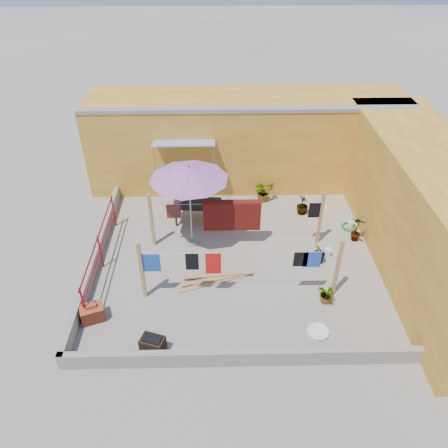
{
  "coord_description": "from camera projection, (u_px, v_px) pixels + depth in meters",
  "views": [
    {
      "loc": [
        -0.58,
        -9.68,
        8.41
      ],
      "look_at": [
        -0.37,
        0.3,
        1.1
      ],
      "focal_mm": 35.0,
      "sensor_mm": 36.0,
      "label": 1
    }
  ],
  "objects": [
    {
      "name": "green_hose",
      "position": [
        349.0,
        227.0,
        14.06
      ],
      "size": [
        0.53,
        0.53,
        0.08
      ],
      "color": "#1B7B1F",
      "rests_on": "ground"
    },
    {
      "name": "patio_umbrella",
      "position": [
        189.0,
        174.0,
        12.02
      ],
      "size": [
        2.5,
        2.5,
        2.7
      ],
      "color": "gray",
      "rests_on": "ground"
    },
    {
      "name": "ground",
      "position": [
        237.0,
        260.0,
        12.79
      ],
      "size": [
        80.0,
        80.0,
        0.0
      ],
      "primitive_type": "plane",
      "color": "#9E998E",
      "rests_on": "ground"
    },
    {
      "name": "wall_back",
      "position": [
        246.0,
        140.0,
        15.63
      ],
      "size": [
        11.0,
        3.27,
        3.21
      ],
      "color": "gold",
      "rests_on": "ground"
    },
    {
      "name": "brazier",
      "position": [
        153.0,
        345.0,
        10.03
      ],
      "size": [
        0.62,
        0.51,
        0.48
      ],
      "color": "black",
      "rests_on": "ground"
    },
    {
      "name": "red_railing",
      "position": [
        100.0,
        247.0,
        12.14
      ],
      "size": [
        0.05,
        4.2,
        1.1
      ],
      "color": "maroon",
      "rests_on": "ground"
    },
    {
      "name": "plant_right_c",
      "position": [
        327.0,
        295.0,
        11.27
      ],
      "size": [
        0.61,
        0.63,
        0.54
      ],
      "primitive_type": "imported",
      "rotation": [
        0.0,
        0.0,
        5.22
      ],
      "color": "#23611B",
      "rests_on": "ground"
    },
    {
      "name": "plant_right_b",
      "position": [
        319.0,
        253.0,
        12.44
      ],
      "size": [
        0.52,
        0.55,
        0.79
      ],
      "primitive_type": "imported",
      "rotation": [
        0.0,
        0.0,
        4.17
      ],
      "color": "#23611B",
      "rests_on": "ground"
    },
    {
      "name": "water_jug_a",
      "position": [
        328.0,
        253.0,
        12.84
      ],
      "size": [
        0.21,
        0.21,
        0.32
      ],
      "color": "silver",
      "rests_on": "ground"
    },
    {
      "name": "water_jug_b",
      "position": [
        350.0,
        225.0,
        13.96
      ],
      "size": [
        0.2,
        0.2,
        0.32
      ],
      "color": "silver",
      "rests_on": "ground"
    },
    {
      "name": "plant_right_a",
      "position": [
        357.0,
        228.0,
        13.28
      ],
      "size": [
        0.57,
        0.51,
        0.91
      ],
      "primitive_type": "imported",
      "rotation": [
        0.0,
        0.0,
        2.66
      ],
      "color": "#23611B",
      "rests_on": "ground"
    },
    {
      "name": "parapet_left",
      "position": [
        96.0,
        256.0,
        12.59
      ],
      "size": [
        0.16,
        7.3,
        0.44
      ],
      "primitive_type": "cube",
      "color": "gray",
      "rests_on": "ground"
    },
    {
      "name": "white_basin",
      "position": [
        318.0,
        332.0,
        10.58
      ],
      "size": [
        0.55,
        0.55,
        0.09
      ],
      "color": "silver",
      "rests_on": "ground"
    },
    {
      "name": "plant_back_b",
      "position": [
        303.0,
        205.0,
        14.53
      ],
      "size": [
        0.49,
        0.49,
        0.69
      ],
      "primitive_type": "imported",
      "rotation": [
        0.0,
        0.0,
        1.89
      ],
      "color": "#23611B",
      "rests_on": "ground"
    },
    {
      "name": "outdoor_table",
      "position": [
        197.0,
        205.0,
        13.99
      ],
      "size": [
        1.57,
        0.88,
        0.71
      ],
      "color": "black",
      "rests_on": "ground"
    },
    {
      "name": "plant_back_a",
      "position": [
        264.0,
        191.0,
        15.16
      ],
      "size": [
        0.87,
        0.83,
        0.75
      ],
      "primitive_type": "imported",
      "rotation": [
        0.0,
        0.0,
        0.48
      ],
      "color": "#23611B",
      "rests_on": "ground"
    },
    {
      "name": "parapet_front",
      "position": [
        244.0,
        358.0,
        9.77
      ],
      "size": [
        8.3,
        0.16,
        0.44
      ],
      "primitive_type": "cube",
      "color": "gray",
      "rests_on": "ground"
    },
    {
      "name": "clothesline_rig",
      "position": [
        233.0,
        221.0,
        12.61
      ],
      "size": [
        5.09,
        2.35,
        1.8
      ],
      "color": "tan",
      "rests_on": "ground"
    },
    {
      "name": "brick_stack",
      "position": [
        92.0,
        313.0,
        10.84
      ],
      "size": [
        0.68,
        0.59,
        0.5
      ],
      "color": "#9E4024",
      "rests_on": "ground"
    },
    {
      "name": "wall_right",
      "position": [
        428.0,
        213.0,
        11.93
      ],
      "size": [
        2.4,
        9.0,
        3.2
      ],
      "primitive_type": "cube",
      "color": "gold",
      "rests_on": "ground"
    },
    {
      "name": "lumber_pile",
      "position": [
        215.0,
        279.0,
        12.05
      ],
      "size": [
        2.07,
        0.78,
        0.13
      ],
      "color": "tan",
      "rests_on": "ground"
    }
  ]
}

